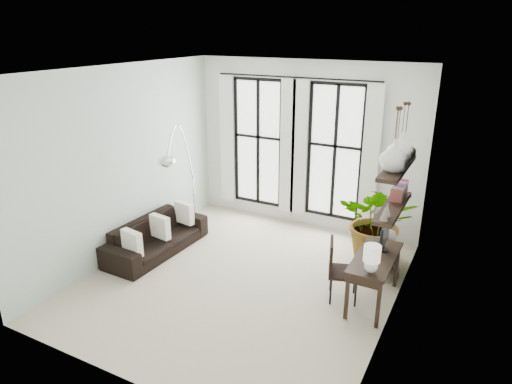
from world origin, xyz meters
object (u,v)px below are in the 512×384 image
Objects in this scene: buddha at (387,256)px; plant at (378,221)px; sofa at (156,236)px; desk_chair at (338,266)px; desk at (374,261)px; arc_lamp at (180,150)px.

plant is at bearing 119.77° from buddha.
buddha is at bearing -72.57° from sofa.
plant is 1.50× the size of desk_chair.
desk is 0.97m from buddha.
desk_chair is (-0.20, -1.49, -0.17)m from plant.
buddha is (3.65, 0.37, -1.36)m from arc_lamp.
plant is 1.43m from desk.
plant is 1.73× the size of buddha.
arc_lamp is 3.91m from buddha.
arc_lamp reaches higher than desk.
sofa is 3.81m from plant.
desk_chair is (3.27, 0.05, 0.23)m from sofa.
arc_lamp is at bearing -174.28° from buddha.
plant is 0.63× the size of arc_lamp.
sofa is 2.51× the size of buddha.
plant reaches higher than buddha.
desk_chair is at bearing -11.12° from arc_lamp.
sofa is 3.28m from desk_chair.
sofa is 3.77m from desk.
sofa is at bearing -164.53° from buddha.
desk reaches higher than desk_chair.
arc_lamp is (-3.17, 0.62, 1.17)m from desk_chair.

